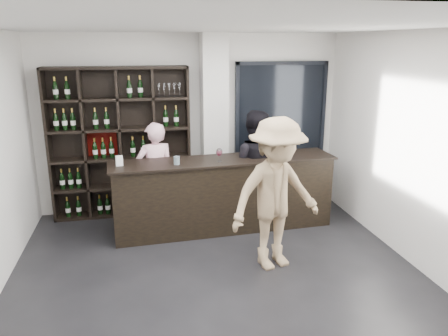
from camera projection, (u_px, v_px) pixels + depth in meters
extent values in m
cube|color=black|center=(222.00, 288.00, 5.08)|extent=(5.00, 5.50, 0.01)
cube|color=silver|center=(214.00, 126.00, 7.07)|extent=(0.40, 0.40, 2.90)
cube|color=black|center=(280.00, 124.00, 7.52)|extent=(1.60, 0.08, 2.10)
cube|color=black|center=(280.00, 124.00, 7.52)|extent=(1.48, 0.02, 1.98)
cube|color=black|center=(224.00, 195.00, 6.56)|extent=(3.25, 0.61, 1.07)
cube|color=black|center=(224.00, 160.00, 6.41)|extent=(3.33, 0.69, 0.03)
imported|color=beige|center=(156.00, 175.00, 6.65)|extent=(0.65, 0.50, 1.62)
imported|color=black|center=(254.00, 167.00, 6.74)|extent=(1.04, 0.93, 1.78)
imported|color=tan|center=(276.00, 195.00, 5.33)|extent=(1.38, 1.02, 1.91)
cylinder|color=#9FB9C4|center=(177.00, 160.00, 6.12)|extent=(0.09, 0.09, 0.11)
cube|color=white|center=(280.00, 154.00, 6.66)|extent=(0.13, 0.13, 0.02)
cube|color=white|center=(119.00, 161.00, 6.04)|extent=(0.10, 0.07, 0.14)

